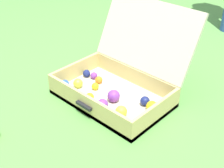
{
  "coord_description": "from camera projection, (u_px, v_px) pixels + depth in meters",
  "views": [
    {
      "loc": [
        1.12,
        -1.02,
        1.06
      ],
      "look_at": [
        0.09,
        0.07,
        0.11
      ],
      "focal_mm": 49.79,
      "sensor_mm": 36.0,
      "label": 1
    }
  ],
  "objects": [
    {
      "name": "ground_plane",
      "position": [
        93.0,
        99.0,
        1.85
      ],
      "size": [
        16.0,
        16.0,
        0.0
      ],
      "primitive_type": "plane",
      "color": "#569342"
    },
    {
      "name": "open_suitcase",
      "position": [
        121.0,
        78.0,
        1.83
      ],
      "size": [
        0.65,
        0.63,
        0.51
      ],
      "color": "beige",
      "rests_on": "ground"
    }
  ]
}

